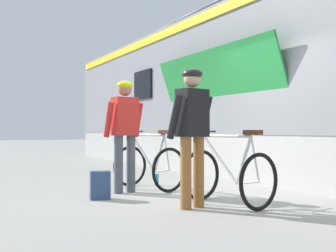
# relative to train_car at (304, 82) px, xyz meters

# --- Properties ---
(ground_plane) EXTENTS (80.00, 80.00, 0.00)m
(ground_plane) POSITION_rel_train_car_xyz_m (-3.12, -0.89, -1.97)
(ground_plane) COLOR #A09E99
(train_car) EXTENTS (3.31, 20.08, 3.88)m
(train_car) POSITION_rel_train_car_xyz_m (0.00, 0.00, 0.00)
(train_car) COLOR gray
(train_car) RESTS_ON ground
(cyclist_near_in_red) EXTENTS (0.63, 0.35, 1.76)m
(cyclist_near_in_red) POSITION_rel_train_car_xyz_m (-3.96, -0.14, -0.91)
(cyclist_near_in_red) COLOR #4C515B
(cyclist_near_in_red) RESTS_ON ground
(cyclist_far_in_dark) EXTENTS (0.65, 0.39, 1.76)m
(cyclist_far_in_dark) POSITION_rel_train_car_xyz_m (-3.71, -1.79, -0.91)
(cyclist_far_in_dark) COLOR #935B2D
(cyclist_far_in_dark) RESTS_ON ground
(bicycle_near_silver) EXTENTS (0.95, 1.21, 0.99)m
(bicycle_near_silver) POSITION_rel_train_car_xyz_m (-3.45, 0.05, -1.56)
(bicycle_near_silver) COLOR black
(bicycle_near_silver) RESTS_ON ground
(bicycle_far_white) EXTENTS (0.91, 1.19, 0.99)m
(bicycle_far_white) POSITION_rel_train_car_xyz_m (-3.20, -1.84, -1.56)
(bicycle_far_white) COLOR black
(bicycle_far_white) RESTS_ON ground
(backpack_on_platform) EXTENTS (0.31, 0.24, 0.40)m
(backpack_on_platform) POSITION_rel_train_car_xyz_m (-4.51, -0.58, -1.77)
(backpack_on_platform) COLOR navy
(backpack_on_platform) RESTS_ON ground
(water_bottle_near_the_bikes) EXTENTS (0.08, 0.08, 0.20)m
(water_bottle_near_the_bikes) POSITION_rel_train_car_xyz_m (-3.11, 0.45, -1.86)
(water_bottle_near_the_bikes) COLOR #338CCC
(water_bottle_near_the_bikes) RESTS_ON ground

